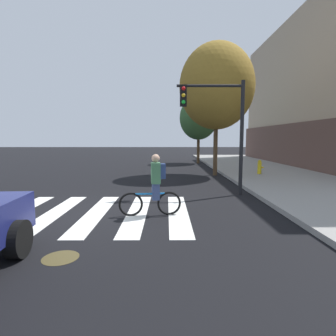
{
  "coord_description": "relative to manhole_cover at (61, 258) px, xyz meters",
  "views": [
    {
      "loc": [
        2.28,
        -7.45,
        2.11
      ],
      "look_at": [
        2.33,
        1.94,
        1.08
      ],
      "focal_mm": 28.73,
      "sensor_mm": 36.0,
      "label": 1
    }
  ],
  "objects": [
    {
      "name": "ground_plane",
      "position": [
        -0.4,
        2.88,
        -0.0
      ],
      "size": [
        120.0,
        120.0,
        0.0
      ],
      "primitive_type": "plane",
      "color": "black"
    },
    {
      "name": "crosswalk_stripes",
      "position": [
        -0.11,
        2.88,
        0.0
      ],
      "size": [
        5.21,
        4.15,
        0.01
      ],
      "color": "silver",
      "rests_on": "ground"
    },
    {
      "name": "manhole_cover",
      "position": [
        0.0,
        0.0,
        0.0
      ],
      "size": [
        0.64,
        0.64,
        0.01
      ],
      "primitive_type": "cylinder",
      "color": "#473D1E",
      "rests_on": "ground"
    },
    {
      "name": "cyclist",
      "position": [
        1.56,
        2.64,
        0.84
      ],
      "size": [
        1.71,
        0.38,
        1.69
      ],
      "color": "black",
      "rests_on": "ground"
    },
    {
      "name": "traffic_light_near",
      "position": [
        3.82,
        5.36,
        2.86
      ],
      "size": [
        2.47,
        0.28,
        4.2
      ],
      "color": "black",
      "rests_on": "ground"
    },
    {
      "name": "fire_hydrant",
      "position": [
        7.06,
        10.25,
        0.53
      ],
      "size": [
        0.33,
        0.22,
        0.78
      ],
      "color": "gold",
      "rests_on": "sidewalk"
    },
    {
      "name": "street_tree_near",
      "position": [
        4.68,
        10.79,
        4.99
      ],
      "size": [
        4.16,
        4.16,
        7.39
      ],
      "color": "#4C3823",
      "rests_on": "ground"
    },
    {
      "name": "street_tree_mid",
      "position": [
        4.59,
        18.35,
        3.84
      ],
      "size": [
        3.2,
        3.2,
        5.69
      ],
      "color": "#4C3823",
      "rests_on": "ground"
    }
  ]
}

